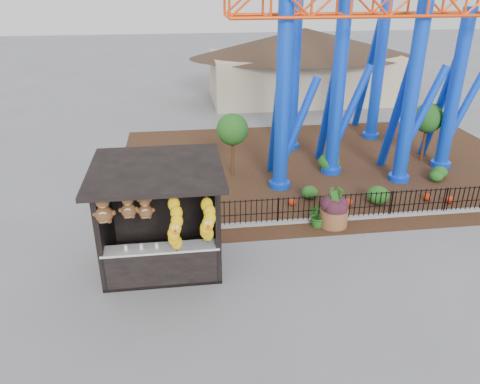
{
  "coord_description": "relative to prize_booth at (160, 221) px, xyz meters",
  "views": [
    {
      "loc": [
        -2.33,
        -10.64,
        7.72
      ],
      "look_at": [
        -0.69,
        1.5,
        2.0
      ],
      "focal_mm": 35.0,
      "sensor_mm": 36.0,
      "label": 1
    }
  ],
  "objects": [
    {
      "name": "landscaping",
      "position": [
        7.89,
        4.85,
        -1.2
      ],
      "size": [
        7.13,
        4.29,
        0.74
      ],
      "color": "#1E5017",
      "rests_on": "mulch_bed"
    },
    {
      "name": "terracotta_planter",
      "position": [
        5.64,
        1.78,
        -1.21
      ],
      "size": [
        1.21,
        1.21,
        0.62
      ],
      "primitive_type": "cylinder",
      "rotation": [
        0.0,
        0.0,
        0.32
      ],
      "color": "brown",
      "rests_on": "ground"
    },
    {
      "name": "prize_booth",
      "position": [
        0.0,
        0.0,
        0.0
      ],
      "size": [
        3.5,
        3.4,
        3.12
      ],
      "color": "black",
      "rests_on": "ground"
    },
    {
      "name": "planter_foliage",
      "position": [
        5.64,
        1.78,
        -0.58
      ],
      "size": [
        0.7,
        0.7,
        0.64
      ],
      "primitive_type": "ellipsoid",
      "color": "#32141E",
      "rests_on": "terracotta_planter"
    },
    {
      "name": "pavilion",
      "position": [
        9.0,
        19.08,
        1.55
      ],
      "size": [
        15.0,
        15.0,
        4.8
      ],
      "color": "#BFAD8C",
      "rests_on": "ground"
    },
    {
      "name": "potted_plant",
      "position": [
        5.12,
        1.78,
        -1.1
      ],
      "size": [
        0.76,
        0.66,
        0.84
      ],
      "primitive_type": "imported",
      "rotation": [
        0.0,
        0.0,
        -0.01
      ],
      "color": "#184C16",
      "rests_on": "ground"
    },
    {
      "name": "curb",
      "position": [
        7.0,
        2.08,
        -1.46
      ],
      "size": [
        18.0,
        0.18,
        0.12
      ],
      "primitive_type": "cube",
      "color": "gray",
      "rests_on": "ground"
    },
    {
      "name": "picket_fence",
      "position": [
        7.9,
        2.08,
        -1.02
      ],
      "size": [
        12.2,
        0.06,
        1.0
      ],
      "primitive_type": null,
      "color": "black",
      "rests_on": "ground"
    },
    {
      "name": "ground",
      "position": [
        3.0,
        -0.92,
        -1.52
      ],
      "size": [
        120.0,
        120.0,
        0.0
      ],
      "primitive_type": "plane",
      "color": "slate",
      "rests_on": "ground"
    },
    {
      "name": "roller_coaster",
      "position": [
        8.11,
        7.31,
        4.92
      ],
      "size": [
        11.0,
        6.37,
        10.82
      ],
      "color": "blue",
      "rests_on": "ground"
    },
    {
      "name": "mulch_bed",
      "position": [
        7.0,
        7.08,
        -1.51
      ],
      "size": [
        18.0,
        12.0,
        0.02
      ],
      "primitive_type": "cube",
      "color": "#331E11",
      "rests_on": "ground"
    }
  ]
}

